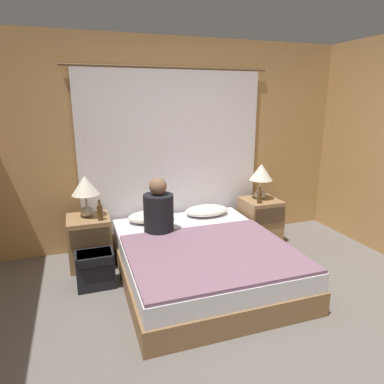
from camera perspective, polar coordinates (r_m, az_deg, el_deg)
ground_plane at (r=2.95m, az=8.50°, el=-22.45°), size 16.00×16.00×0.00m
wall_back at (r=4.29m, az=-3.48°, el=7.90°), size 4.62×0.06×2.50m
curtain_panel at (r=4.25m, az=-3.22°, el=5.48°), size 2.46×0.02×2.16m
bed at (r=3.59m, az=1.54°, el=-11.26°), size 1.60×1.96×0.40m
nightstand_left at (r=3.98m, az=-16.66°, el=-7.84°), size 0.45×0.47×0.55m
nightstand_right at (r=4.54m, az=11.28°, el=-4.57°), size 0.45×0.47×0.55m
lamp_left at (r=3.83m, az=-17.35°, el=0.53°), size 0.29×0.29×0.46m
lamp_right at (r=4.41m, az=11.43°, el=2.81°), size 0.29×0.29×0.46m
pillow_left at (r=4.07m, az=-6.84°, el=-4.08°), size 0.55×0.35×0.12m
pillow_right at (r=4.26m, az=2.45°, el=-3.09°), size 0.55×0.35×0.12m
blanket_on_bed at (r=3.25m, az=3.39°, el=-10.03°), size 1.54×1.31×0.03m
person_left_in_bed at (r=3.67m, az=-5.59°, el=-3.07°), size 0.32×0.32×0.61m
beer_bottle_on_left_stand at (r=3.74m, az=-15.09°, el=-3.23°), size 0.06×0.06×0.23m
beer_bottle_on_right_stand at (r=4.28m, az=11.16°, el=-0.77°), size 0.06×0.06×0.21m
backpack_on_floor at (r=3.55m, az=-15.82°, el=-11.99°), size 0.36×0.27×0.36m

